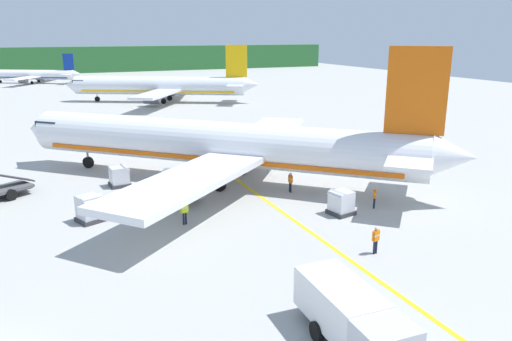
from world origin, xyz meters
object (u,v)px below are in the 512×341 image
at_px(cargo_container_mid, 341,203).
at_px(cargo_container_near, 119,176).
at_px(airliner_foreground, 221,145).
at_px(airliner_far_taxiway, 32,75).
at_px(crew_loader_right, 290,181).
at_px(crew_supervisor, 375,196).
at_px(airliner_mid_apron, 162,86).
at_px(cargo_container_far, 90,209).
at_px(service_truck_fuel, 352,317).
at_px(crew_marshaller, 184,210).
at_px(crew_loader_left, 376,238).

bearing_deg(cargo_container_mid, cargo_container_near, 135.22).
xyz_separation_m(airliner_foreground, airliner_far_taxiway, (-14.96, 105.00, -1.19)).
bearing_deg(crew_loader_right, crew_supervisor, -56.49).
bearing_deg(airliner_foreground, airliner_mid_apron, 82.06).
bearing_deg(airliner_mid_apron, airliner_far_taxiway, 113.97).
xyz_separation_m(cargo_container_mid, cargo_container_far, (-16.91, 5.84, 0.08)).
bearing_deg(cargo_container_near, service_truck_fuel, -79.14).
distance_m(crew_marshaller, crew_loader_left, 12.97).
relative_size(cargo_container_near, crew_loader_left, 1.07).
relative_size(airliner_mid_apron, cargo_container_near, 18.88).
relative_size(service_truck_fuel, crew_loader_left, 3.81).
relative_size(cargo_container_far, crew_supervisor, 1.31).
bearing_deg(airliner_far_taxiway, crew_marshaller, -85.40).
bearing_deg(airliner_mid_apron, airliner_foreground, -97.94).
distance_m(service_truck_fuel, crew_marshaller, 16.53).
height_order(airliner_foreground, airliner_mid_apron, airliner_foreground).
bearing_deg(crew_marshaller, cargo_container_near, 103.78).
bearing_deg(airliner_mid_apron, cargo_container_far, -107.93).
bearing_deg(crew_loader_left, crew_loader_right, 86.04).
height_order(service_truck_fuel, crew_loader_left, service_truck_fuel).
distance_m(cargo_container_far, crew_loader_right, 15.96).
xyz_separation_m(cargo_container_near, cargo_container_far, (-3.23, -7.73, 0.09)).
relative_size(cargo_container_near, crew_marshaller, 1.04).
bearing_deg(cargo_container_mid, crew_loader_left, -105.61).
distance_m(airliner_foreground, cargo_container_mid, 12.63).
bearing_deg(airliner_mid_apron, crew_marshaller, -102.02).
distance_m(cargo_container_mid, crew_loader_right, 6.20).
height_order(crew_loader_left, crew_loader_right, crew_loader_left).
xyz_separation_m(airliner_mid_apron, crew_supervisor, (0.64, -65.47, -2.09)).
height_order(crew_marshaller, crew_loader_left, crew_marshaller).
bearing_deg(service_truck_fuel, cargo_container_near, 100.86).
relative_size(airliner_foreground, crew_supervisor, 19.95).
height_order(service_truck_fuel, cargo_container_far, service_truck_fuel).
distance_m(airliner_mid_apron, crew_loader_left, 72.27).
bearing_deg(airliner_mid_apron, cargo_container_mid, -92.10).
bearing_deg(cargo_container_mid, crew_supervisor, 1.72).
bearing_deg(crew_loader_right, airliner_foreground, 129.45).
bearing_deg(airliner_far_taxiway, service_truck_fuel, -84.86).
relative_size(airliner_foreground, airliner_far_taxiway, 1.34).
bearing_deg(cargo_container_far, crew_loader_left, -39.43).
xyz_separation_m(airliner_mid_apron, crew_marshaller, (-13.40, -62.93, -2.01)).
distance_m(airliner_foreground, cargo_container_near, 9.18).
bearing_deg(cargo_container_near, airliner_far_taxiway, 93.59).
bearing_deg(cargo_container_far, cargo_container_near, 67.31).
height_order(airliner_mid_apron, crew_loader_left, airliner_mid_apron).
bearing_deg(airliner_mid_apron, cargo_container_near, -107.19).
xyz_separation_m(cargo_container_mid, crew_loader_left, (-1.83, -6.55, 0.13)).
distance_m(crew_marshaller, crew_loader_right, 10.63).
bearing_deg(crew_supervisor, cargo_container_near, 141.12).
height_order(cargo_container_far, crew_marshaller, cargo_container_far).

